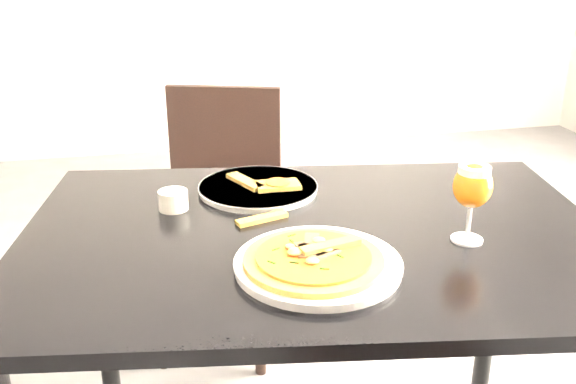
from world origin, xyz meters
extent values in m
cube|color=black|center=(-0.18, 0.04, 0.73)|extent=(1.31, 0.97, 0.03)
cylinder|color=black|center=(-0.66, 0.45, 0.36)|extent=(0.05, 0.05, 0.72)
cylinder|color=black|center=(0.40, 0.29, 0.36)|extent=(0.05, 0.05, 0.72)
cube|color=black|center=(-0.31, 0.78, 0.42)|extent=(0.50, 0.50, 0.04)
cylinder|color=black|center=(-0.52, 0.67, 0.20)|extent=(0.03, 0.03, 0.41)
cylinder|color=black|center=(-0.21, 0.57, 0.20)|extent=(0.03, 0.03, 0.41)
cylinder|color=black|center=(-0.42, 0.98, 0.20)|extent=(0.03, 0.03, 0.41)
cylinder|color=black|center=(-0.11, 0.88, 0.20)|extent=(0.03, 0.03, 0.41)
cube|color=black|center=(-0.26, 0.95, 0.66)|extent=(0.37, 0.14, 0.40)
cylinder|color=silver|center=(-0.22, -0.12, 0.76)|extent=(0.36, 0.36, 0.02)
cylinder|color=#926023|center=(-0.23, -0.13, 0.77)|extent=(0.25, 0.25, 0.01)
cylinder|color=#BE430F|center=(-0.23, -0.13, 0.78)|extent=(0.21, 0.21, 0.01)
cube|color=brown|center=(-0.20, -0.13, 0.78)|extent=(0.05, 0.03, 0.00)
cube|color=brown|center=(-0.21, -0.09, 0.78)|extent=(0.04, 0.06, 0.00)
cube|color=brown|center=(-0.28, -0.09, 0.78)|extent=(0.06, 0.05, 0.00)
cube|color=brown|center=(-0.25, -0.15, 0.78)|extent=(0.06, 0.05, 0.00)
cube|color=brown|center=(-0.21, -0.17, 0.78)|extent=(0.04, 0.06, 0.00)
ellipsoid|color=#E9B54B|center=(-0.21, -0.12, 0.79)|extent=(0.02, 0.02, 0.01)
ellipsoid|color=#E9B54B|center=(-0.22, -0.07, 0.79)|extent=(0.02, 0.02, 0.01)
ellipsoid|color=#E9B54B|center=(-0.24, -0.12, 0.79)|extent=(0.02, 0.02, 0.01)
ellipsoid|color=#E9B54B|center=(-0.29, -0.13, 0.79)|extent=(0.02, 0.02, 0.01)
ellipsoid|color=#E9B54B|center=(-0.24, -0.15, 0.79)|extent=(0.02, 0.02, 0.01)
ellipsoid|color=#E9B54B|center=(-0.21, -0.19, 0.79)|extent=(0.02, 0.02, 0.01)
ellipsoid|color=#E9B54B|center=(-0.21, -0.14, 0.79)|extent=(0.02, 0.02, 0.01)
cube|color=#18430B|center=(-0.22, -0.12, 0.78)|extent=(0.01, 0.02, 0.00)
cube|color=#18430B|center=(-0.24, -0.09, 0.78)|extent=(0.01, 0.02, 0.00)
cube|color=#18430B|center=(-0.29, -0.10, 0.78)|extent=(0.02, 0.01, 0.00)
cube|color=#18430B|center=(-0.25, -0.14, 0.78)|extent=(0.02, 0.01, 0.00)
cube|color=#18430B|center=(-0.26, -0.17, 0.78)|extent=(0.01, 0.01, 0.00)
cube|color=#18430B|center=(-0.23, -0.14, 0.78)|extent=(0.00, 0.02, 0.00)
cube|color=#18430B|center=(-0.20, -0.16, 0.78)|extent=(0.01, 0.01, 0.00)
cube|color=#18430B|center=(-0.16, -0.14, 0.78)|extent=(0.02, 0.01, 0.00)
cube|color=#18430B|center=(-0.20, -0.12, 0.78)|extent=(0.02, 0.01, 0.00)
cube|color=#926023|center=(-0.19, -0.12, 0.79)|extent=(0.12, 0.05, 0.01)
cylinder|color=silver|center=(-0.26, 0.28, 0.76)|extent=(0.38, 0.38, 0.01)
cube|color=#926023|center=(-0.29, 0.30, 0.77)|extent=(0.08, 0.12, 0.01)
cube|color=#926023|center=(-0.21, 0.25, 0.77)|extent=(0.10, 0.06, 0.01)
cylinder|color=#BE430F|center=(-0.21, 0.25, 0.78)|extent=(0.06, 0.06, 0.00)
cube|color=#926023|center=(-0.28, 0.11, 0.75)|extent=(0.12, 0.06, 0.01)
cylinder|color=silver|center=(-0.46, 0.21, 0.77)|extent=(0.07, 0.07, 0.04)
cylinder|color=gold|center=(-0.46, 0.21, 0.79)|extent=(0.06, 0.06, 0.01)
cylinder|color=silver|center=(0.10, -0.07, 0.75)|extent=(0.06, 0.06, 0.00)
cylinder|color=silver|center=(0.10, -0.07, 0.79)|extent=(0.01, 0.01, 0.07)
ellipsoid|color=#AC5610|center=(0.10, -0.07, 0.87)|extent=(0.08, 0.08, 0.09)
cylinder|color=silver|center=(0.10, -0.07, 0.90)|extent=(0.06, 0.06, 0.01)
camera|label=1|loc=(-0.49, -1.12, 1.31)|focal=40.00mm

